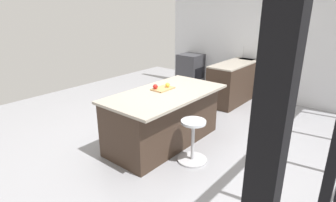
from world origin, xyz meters
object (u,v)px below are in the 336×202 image
Objects in this scene: apple_red at (155,87)px; stool_by_window at (193,142)px; kitchen_island at (163,117)px; cutting_board at (163,89)px; apple_yellow at (168,85)px; oven_range at (191,70)px.

stool_by_window is at bearing 79.30° from apple_red.
cutting_board reaches higher than kitchen_island.
stool_by_window is 8.10× the size of apple_red.
kitchen_island is at bearing 43.39° from cutting_board.
cutting_board is (-0.28, -0.81, 0.59)m from stool_by_window.
apple_yellow is (-0.19, -0.07, 0.50)m from kitchen_island.
apple_yellow is at bearing 165.78° from cutting_board.
stool_by_window is at bearing 75.98° from kitchen_island.
stool_by_window is 1.04m from cutting_board.
oven_range is 1.39× the size of stool_by_window.
oven_range is 3.35m from cutting_board.
apple_yellow reaches higher than stool_by_window.
apple_red is at bearing -22.64° from apple_yellow.
oven_range is at bearing -152.77° from cutting_board.
apple_yellow reaches higher than oven_range.
apple_red is 0.22m from apple_yellow.
apple_red reaches higher than cutting_board.
cutting_board is at bearing 151.21° from apple_red.
stool_by_window is (3.23, 2.33, -0.14)m from oven_range.
apple_yellow is at bearing -159.67° from kitchen_island.
oven_range reaches higher than kitchen_island.
oven_range is 3.43m from apple_red.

